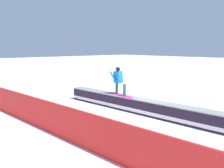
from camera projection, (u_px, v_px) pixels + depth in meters
The scene contains 4 objects.
ground_plane at pixel (135, 112), 8.93m from camera, with size 120.00×120.00×0.00m, color white.
grind_box at pixel (135, 105), 8.88m from camera, with size 7.96×1.81×0.67m.
snowboarder at pixel (119, 80), 9.33m from camera, with size 1.61×0.44×1.34m.
safety_fence at pixel (58, 120), 6.32m from camera, with size 12.92×0.06×1.12m, color red.
Camera 1 is at (-5.62, 6.55, 2.86)m, focal length 31.17 mm.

